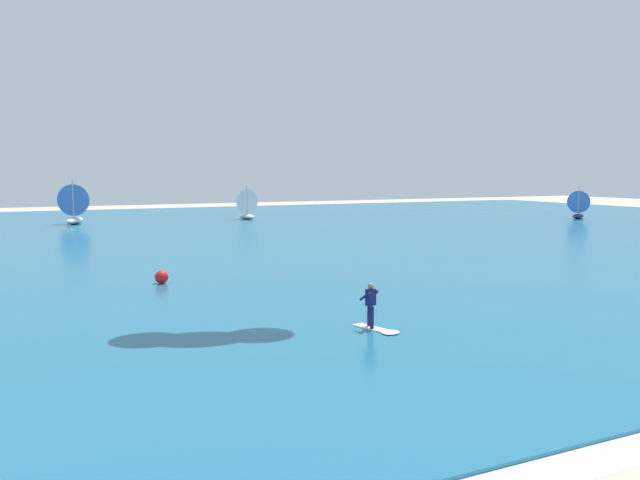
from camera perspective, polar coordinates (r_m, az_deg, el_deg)
ocean at (r=54.94m, az=-15.14°, el=0.13°), size 160.00×90.00×0.10m
shoreline_foam at (r=14.91m, az=24.46°, el=-16.88°), size 60.60×2.01×0.01m
kitesurfer at (r=22.37m, az=5.06°, el=-6.73°), size 1.13×2.03×1.67m
sailboat_far_right at (r=82.08m, az=22.86°, el=3.07°), size 3.42×3.07×3.81m
sailboat_trailing at (r=75.40m, az=-6.97°, el=3.37°), size 3.03×3.53×4.05m
sailboat_leading at (r=73.15m, az=-21.66°, el=3.17°), size 3.85×4.33×4.87m
marker_buoy at (r=32.40m, az=-14.43°, el=-3.32°), size 0.68×0.68×0.68m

